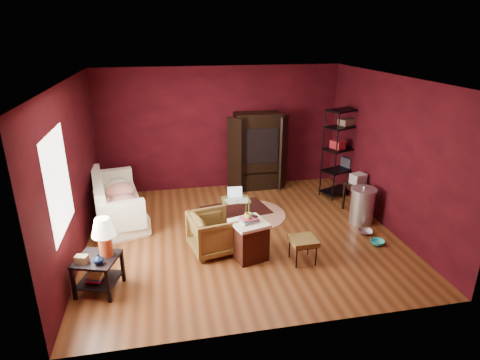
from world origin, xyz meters
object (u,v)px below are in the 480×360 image
(sofa, at_px, (117,202))
(hamper, at_px, (249,239))
(side_table, at_px, (101,248))
(wire_shelving, at_px, (345,148))
(laptop_desk, at_px, (236,201))
(tv_armoire, at_px, (257,149))
(armchair, at_px, (213,231))

(sofa, distance_m, hamper, 2.90)
(side_table, xyz_separation_m, wire_shelving, (4.87, 2.70, 0.41))
(laptop_desk, height_order, tv_armoire, tv_armoire)
(side_table, relative_size, wire_shelving, 0.56)
(side_table, bearing_deg, tv_armoire, 48.47)
(side_table, distance_m, laptop_desk, 2.91)
(side_table, height_order, laptop_desk, side_table)
(hamper, bearing_deg, armchair, 150.98)
(armchair, distance_m, wire_shelving, 3.82)
(sofa, height_order, laptop_desk, sofa)
(side_table, xyz_separation_m, tv_armoire, (3.08, 3.47, 0.27))
(sofa, xyz_separation_m, side_table, (0.01, -2.28, 0.29))
(hamper, xyz_separation_m, tv_armoire, (0.85, 3.04, 0.59))
(side_table, relative_size, hamper, 1.49)
(laptop_desk, bearing_deg, armchair, -116.77)
(hamper, bearing_deg, sofa, 140.50)
(side_table, relative_size, laptop_desk, 1.68)
(hamper, relative_size, laptop_desk, 1.12)
(laptop_desk, xyz_separation_m, tv_armoire, (0.81, 1.67, 0.52))
(side_table, relative_size, tv_armoire, 0.62)
(sofa, height_order, side_table, side_table)
(sofa, distance_m, laptop_desk, 2.32)
(hamper, bearing_deg, laptop_desk, 88.46)
(armchair, xyz_separation_m, side_table, (-1.68, -0.73, 0.29))
(tv_armoire, bearing_deg, armchair, -117.53)
(tv_armoire, bearing_deg, sofa, -159.36)
(side_table, height_order, tv_armoire, tv_armoire)
(sofa, bearing_deg, laptop_desk, -119.24)
(sofa, height_order, wire_shelving, wire_shelving)
(sofa, height_order, armchair, sofa)
(wire_shelving, bearing_deg, hamper, -162.34)
(side_table, distance_m, hamper, 2.29)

